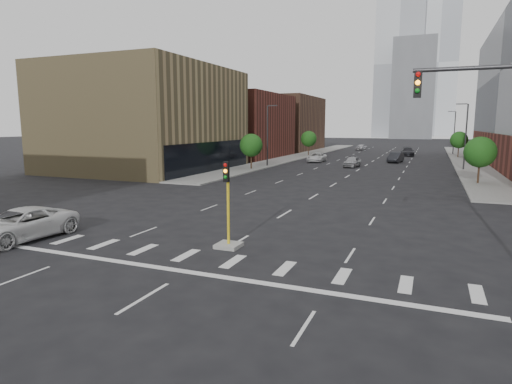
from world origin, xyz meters
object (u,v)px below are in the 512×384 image
Objects in this scene: car_far_left at (317,157)px; median_traffic_signal at (228,229)px; car_near_left at (352,162)px; car_distant at (361,147)px; car_deep_right at (408,152)px; car_mid_right at (396,157)px; parked_minivan at (20,225)px.

median_traffic_signal is at bearing -81.94° from car_far_left.
car_near_left is 44.54m from car_distant.
median_traffic_signal is at bearing -82.89° from car_near_left.
car_distant is at bearing 94.42° from median_traffic_signal.
median_traffic_signal is 0.95× the size of car_near_left.
car_near_left is 28.42m from car_deep_right.
car_deep_right is at bearing 86.22° from median_traffic_signal.
car_far_left is at bearing -155.42° from car_mid_right.
car_mid_right reaches higher than car_far_left.
car_distant is at bearing 115.37° from car_mid_right.
median_traffic_signal is at bearing 18.33° from parked_minivan.
car_deep_right reaches higher than car_distant.
car_mid_right is (5.31, 10.67, 0.05)m from car_near_left.
parked_minivan reaches higher than car_deep_right.
median_traffic_signal reaches higher than car_near_left.
car_mid_right is at bearing 79.11° from parked_minivan.
car_mid_right is at bearing -99.70° from car_deep_right.
car_deep_right is (4.81, 72.80, -0.14)m from median_traffic_signal.
car_far_left is 54.98m from parked_minivan.
car_deep_right is (6.31, 27.71, 0.04)m from car_near_left.
parked_minivan reaches higher than car_mid_right.
car_near_left is at bearing 82.07° from parked_minivan.
car_mid_right reaches higher than car_near_left.
car_far_left is (-8.66, 51.96, -0.21)m from median_traffic_signal.
car_mid_right is at bearing 68.72° from car_near_left.
car_far_left reaches higher than car_distant.
car_far_left is 0.96× the size of car_deep_right.
car_far_left is at bearing 99.46° from median_traffic_signal.
car_far_left is at bearing 90.82° from parked_minivan.
parked_minivan is (-14.90, -58.72, 0.01)m from car_mid_right.
median_traffic_signal is 1.00× the size of car_distant.
car_far_left is (-7.16, 6.87, -0.03)m from car_near_left.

